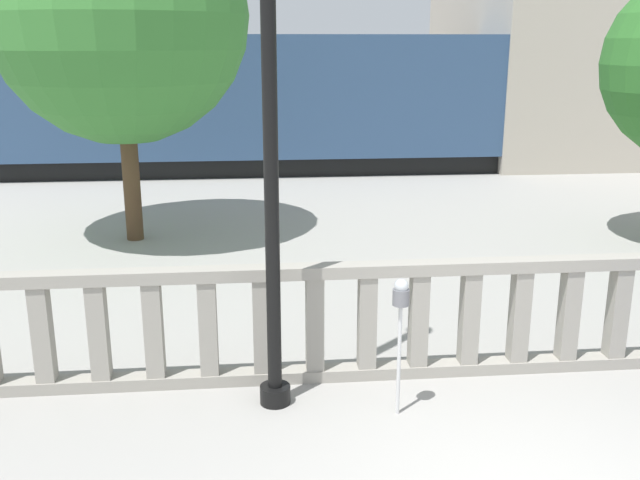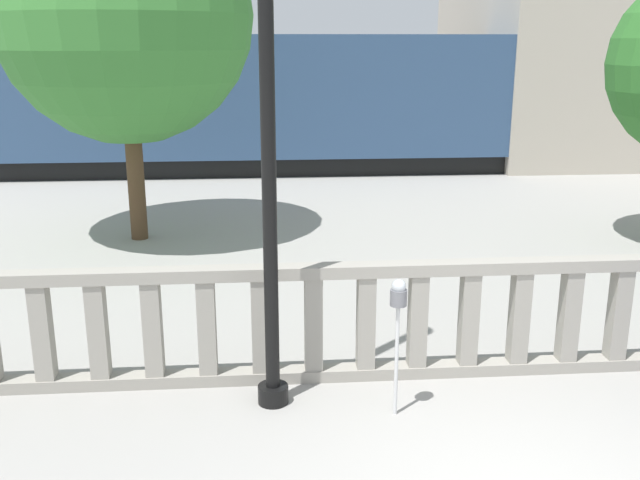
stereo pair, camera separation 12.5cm
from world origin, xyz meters
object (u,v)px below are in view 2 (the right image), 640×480
at_px(parking_meter, 398,307).
at_px(tree_left, 124,15).
at_px(lamppost, 267,55).
at_px(train_far, 420,81).
at_px(train_near, 417,100).

relative_size(parking_meter, tree_left, 0.23).
bearing_deg(tree_left, lamppost, -70.05).
bearing_deg(parking_meter, train_far, 77.18).
bearing_deg(parking_meter, lamppost, 164.35).
height_order(lamppost, tree_left, lamppost).
height_order(train_far, tree_left, tree_left).
height_order(lamppost, train_near, lamppost).
height_order(parking_meter, train_far, train_far).
bearing_deg(lamppost, train_far, 74.68).
distance_m(parking_meter, train_far, 30.26).
bearing_deg(tree_left, train_far, 64.69).
height_order(train_near, tree_left, tree_left).
height_order(lamppost, train_far, lamppost).
height_order(parking_meter, train_near, train_near).
bearing_deg(tree_left, parking_meter, -62.53).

